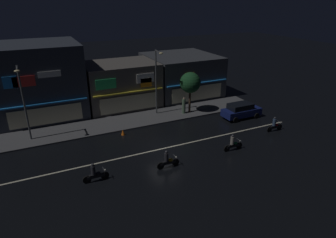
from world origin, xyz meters
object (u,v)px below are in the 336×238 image
streetlamp_mid (157,77)px  motorcycle_opposite_lane (233,144)px  traffic_cone (123,132)px  motorcycle_trailing_far (168,160)px  motorcycle_lead (95,174)px  motorcycle_following (275,125)px  streetlamp_west (23,98)px  parked_car_near_kerb (241,110)px  pedestrian_on_sidewalk (184,106)px

streetlamp_mid → motorcycle_opposite_lane: streetlamp_mid is taller
traffic_cone → motorcycle_trailing_far: bearing=-79.0°
motorcycle_lead → motorcycle_following: (17.98, 1.07, 0.00)m
motorcycle_lead → traffic_cone: bearing=-120.3°
motorcycle_lead → motorcycle_trailing_far: (5.50, -0.55, 0.00)m
motorcycle_following → traffic_cone: size_ratio=3.45×
streetlamp_west → traffic_cone: bearing=-15.8°
parked_car_near_kerb → motorcycle_opposite_lane: bearing=-133.2°
parked_car_near_kerb → motorcycle_following: parked_car_near_kerb is taller
streetlamp_west → motorcycle_lead: (3.97, -8.92, -3.59)m
pedestrian_on_sidewalk → motorcycle_opposite_lane: bearing=-56.5°
parked_car_near_kerb → motorcycle_opposite_lane: parked_car_near_kerb is taller
motorcycle_following → traffic_cone: bearing=-22.0°
motorcycle_opposite_lane → motorcycle_trailing_far: 6.31m
parked_car_near_kerb → motorcycle_following: (0.83, -4.21, -0.24)m
motorcycle_following → traffic_cone: motorcycle_following is taller
streetlamp_west → motorcycle_opposite_lane: bearing=-30.6°
pedestrian_on_sidewalk → motorcycle_following: 9.88m
streetlamp_mid → motorcycle_trailing_far: size_ratio=3.76×
streetlamp_mid → motorcycle_lead: bearing=-132.7°
pedestrian_on_sidewalk → motorcycle_trailing_far: 11.46m
motorcycle_lead → traffic_cone: motorcycle_lead is taller
streetlamp_west → traffic_cone: 9.28m
parked_car_near_kerb → motorcycle_following: bearing=-78.8°
pedestrian_on_sidewalk → motorcycle_trailing_far: pedestrian_on_sidewalk is taller
streetlamp_west → streetlamp_mid: 13.18m
motorcycle_opposite_lane → parked_car_near_kerb: bearing=-124.8°
motorcycle_following → motorcycle_opposite_lane: bearing=13.4°
streetlamp_west → traffic_cone: size_ratio=12.54×
parked_car_near_kerb → motorcycle_opposite_lane: (-5.34, -5.69, -0.24)m
streetlamp_mid → streetlamp_west: bearing=-175.5°
motorcycle_lead → motorcycle_opposite_lane: 11.82m
motorcycle_following → streetlamp_mid: bearing=-45.3°
pedestrian_on_sidewalk → motorcycle_opposite_lane: (-0.17, -9.32, -0.36)m
motorcycle_following → pedestrian_on_sidewalk: bearing=-52.7°
traffic_cone → streetlamp_west: bearing=164.2°
parked_car_near_kerb → motorcycle_following: 4.29m
parked_car_near_kerb → streetlamp_west: bearing=170.2°
motorcycle_lead → parked_car_near_kerb: bearing=-161.4°
streetlamp_mid → traffic_cone: streetlamp_mid is taller
pedestrian_on_sidewalk → motorcycle_following: pedestrian_on_sidewalk is taller
parked_car_near_kerb → motorcycle_lead: size_ratio=2.26×
streetlamp_west → motorcycle_lead: 10.40m
pedestrian_on_sidewalk → motorcycle_lead: size_ratio=0.98×
streetlamp_west → motorcycle_following: size_ratio=3.63×
streetlamp_mid → motorcycle_opposite_lane: 11.32m
streetlamp_west → pedestrian_on_sidewalk: bearing=-0.0°
streetlamp_mid → traffic_cone: (-5.05, -3.31, -4.08)m
motorcycle_following → motorcycle_trailing_far: 12.58m
motorcycle_following → motorcycle_opposite_lane: 6.34m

